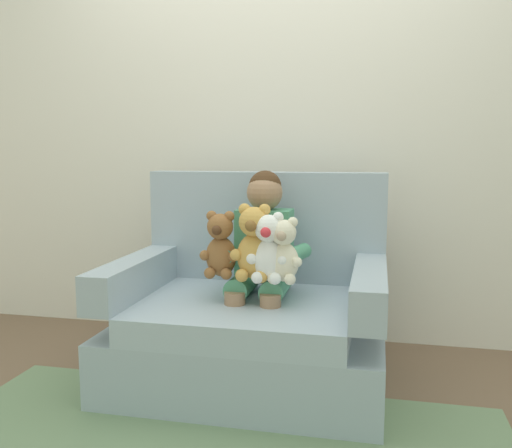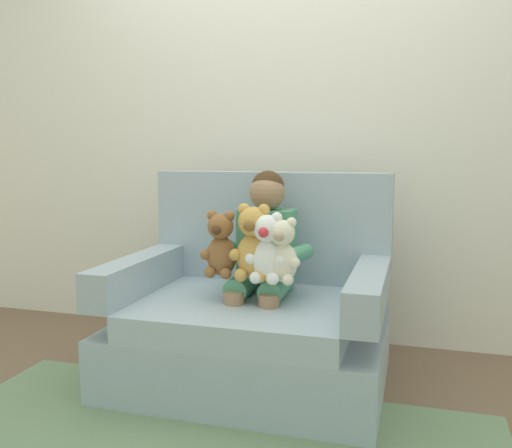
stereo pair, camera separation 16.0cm
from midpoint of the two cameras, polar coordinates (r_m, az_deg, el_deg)
name	(u,v)px [view 1 (the left image)]	position (r m, az deg, el deg)	size (l,w,h in m)	color
ground_plane	(250,383)	(2.70, -2.43, -16.10)	(8.00, 8.00, 0.00)	brown
back_wall	(280,113)	(3.23, 1.03, 11.41)	(6.00, 0.10, 2.60)	silver
armchair	(252,318)	(2.64, -2.17, -9.69)	(1.22, 0.91, 0.98)	#9EADBC
seated_child	(262,250)	(2.57, -1.19, -2.72)	(0.45, 0.39, 0.82)	#4C9370
plush_white	(268,249)	(2.37, -0.65, -2.64)	(0.18, 0.15, 0.31)	white
plush_brown	(220,246)	(2.47, -5.55, -2.33)	(0.18, 0.14, 0.30)	brown
plush_cream	(283,252)	(2.36, 0.92, -2.92)	(0.17, 0.14, 0.29)	silver
plush_honey	(254,245)	(2.41, -2.11, -2.15)	(0.20, 0.16, 0.34)	gold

